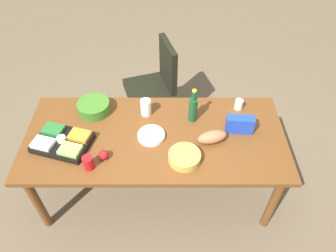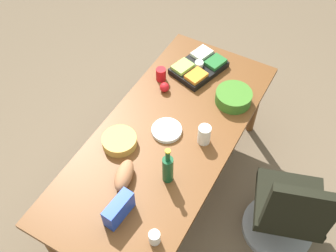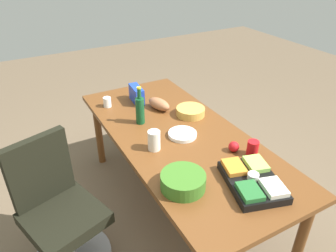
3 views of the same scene
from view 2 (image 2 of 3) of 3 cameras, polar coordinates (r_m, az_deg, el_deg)
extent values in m
plane|color=brown|center=(3.48, -0.20, -8.89)|extent=(10.00, 10.00, 0.00)
cube|color=brown|center=(2.87, -0.24, -1.55)|extent=(2.11, 0.93, 0.04)
cylinder|color=brown|center=(3.67, 12.43, 3.11)|extent=(0.07, 0.07, 0.72)
cylinder|color=brown|center=(2.99, -16.43, -16.09)|extent=(0.07, 0.07, 0.72)
cylinder|color=brown|center=(3.84, 1.94, 7.27)|extent=(0.07, 0.07, 0.72)
cylinder|color=gray|center=(3.40, 15.35, -13.87)|extent=(0.56, 0.56, 0.05)
cylinder|color=gray|center=(3.22, 16.16, -12.24)|extent=(0.06, 0.06, 0.38)
cube|color=black|center=(3.05, 16.95, -10.62)|extent=(0.60, 0.60, 0.09)
cube|color=black|center=(2.70, 18.37, -11.69)|extent=(0.19, 0.43, 0.50)
cylinder|color=white|center=(2.41, -1.95, -15.68)|extent=(0.08, 0.08, 0.09)
ellipsoid|color=#A46742|center=(2.62, -6.31, -7.01)|extent=(0.26, 0.17, 0.10)
cylinder|color=white|center=(2.86, -0.19, -0.62)|extent=(0.24, 0.24, 0.03)
cylinder|color=#3B7123|center=(3.07, 9.38, 4.11)|extent=(0.35, 0.35, 0.10)
cylinder|color=gold|center=(2.80, -6.98, -2.15)|extent=(0.27, 0.27, 0.07)
cylinder|color=red|center=(3.19, -1.01, 7.41)|extent=(0.10, 0.10, 0.11)
cube|color=black|center=(3.30, 4.44, 8.32)|extent=(0.49, 0.41, 0.05)
cube|color=orange|center=(3.17, 4.06, 7.20)|extent=(0.19, 0.16, 0.03)
cube|color=#26672E|center=(3.31, 6.82, 9.12)|extent=(0.19, 0.16, 0.03)
cube|color=#95CD57|center=(3.25, 2.10, 8.52)|extent=(0.19, 0.16, 0.03)
cube|color=silver|center=(3.38, 4.88, 10.36)|extent=(0.19, 0.16, 0.03)
cylinder|color=white|center=(3.27, 4.48, 8.87)|extent=(0.09, 0.09, 0.04)
sphere|color=red|center=(3.11, -0.51, 5.58)|extent=(0.08, 0.08, 0.08)
cylinder|color=#124A26|center=(2.55, -0.03, -6.25)|extent=(0.08, 0.08, 0.22)
cylinder|color=#124A26|center=(2.43, -0.03, -4.30)|extent=(0.03, 0.03, 0.09)
cylinder|color=gold|center=(2.39, -0.03, -3.63)|extent=(0.04, 0.04, 0.01)
cylinder|color=white|center=(2.77, 5.21, -1.24)|extent=(0.10, 0.10, 0.15)
cube|color=#1D3FBA|center=(2.47, -7.08, -11.75)|extent=(0.23, 0.10, 0.15)
camera|label=1|loc=(2.96, -40.26, 35.07)|focal=33.76mm
camera|label=3|loc=(3.43, 35.89, 27.00)|focal=33.78mm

